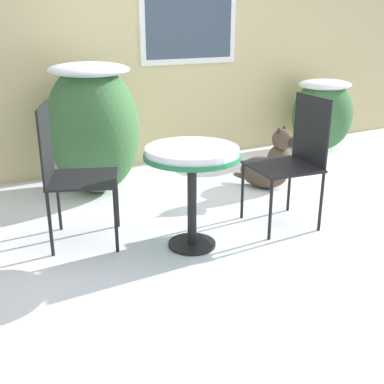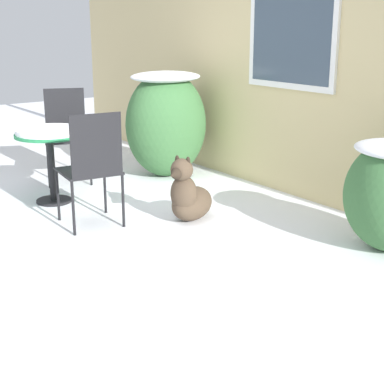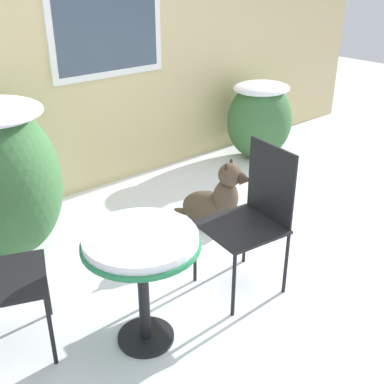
{
  "view_description": "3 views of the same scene",
  "coord_description": "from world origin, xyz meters",
  "views": [
    {
      "loc": [
        -2.28,
        -2.63,
        1.53
      ],
      "look_at": [
        -0.78,
        0.1,
        0.41
      ],
      "focal_mm": 45.0,
      "sensor_mm": 36.0,
      "label": 1
    },
    {
      "loc": [
        4.48,
        -2.02,
        1.7
      ],
      "look_at": [
        0.44,
        0.89,
        0.25
      ],
      "focal_mm": 55.0,
      "sensor_mm": 36.0,
      "label": 2
    },
    {
      "loc": [
        -1.99,
        -1.78,
        2.06
      ],
      "look_at": [
        0.0,
        0.6,
        0.55
      ],
      "focal_mm": 45.0,
      "sensor_mm": 36.0,
      "label": 3
    }
  ],
  "objects": [
    {
      "name": "patio_chair_far_side",
      "position": [
        0.1,
        0.1,
        0.55
      ],
      "size": [
        0.53,
        0.53,
        1.0
      ],
      "rotation": [
        0.0,
        0.0,
        -1.69
      ],
      "color": "black",
      "rests_on": "ground_plane"
    },
    {
      "name": "ground_plane",
      "position": [
        0.0,
        0.0,
        0.0
      ],
      "size": [
        16.0,
        16.0,
        0.0
      ],
      "primitive_type": "plane",
      "color": "white"
    },
    {
      "name": "shrub_left",
      "position": [
        -1.0,
        1.57,
        0.63
      ],
      "size": [
        0.83,
        0.93,
        1.18
      ],
      "color": "#386638",
      "rests_on": "ground_plane"
    },
    {
      "name": "dog",
      "position": [
        0.46,
        0.84,
        0.22
      ],
      "size": [
        0.48,
        0.67,
        0.61
      ],
      "rotation": [
        0.0,
        0.0,
        0.43
      ],
      "color": "#4C3D2D",
      "rests_on": "ground_plane"
    },
    {
      "name": "house_wall",
      "position": [
        0.02,
        2.2,
        1.42
      ],
      "size": [
        8.0,
        0.1,
        2.8
      ],
      "color": "#D1BC84",
      "rests_on": "ground_plane"
    },
    {
      "name": "patio_table",
      "position": [
        -0.78,
        0.1,
        0.61
      ],
      "size": [
        0.66,
        0.66,
        0.73
      ],
      "color": "black",
      "rests_on": "ground_plane"
    },
    {
      "name": "shrub_middle",
      "position": [
        1.91,
        1.7,
        0.46
      ],
      "size": [
        0.76,
        0.69,
        0.86
      ],
      "color": "#386638",
      "rests_on": "ground_plane"
    },
    {
      "name": "patio_chair_near_table",
      "position": [
        -1.49,
        0.58,
        0.55
      ],
      "size": [
        0.61,
        0.61,
        1.0
      ],
      "rotation": [
        0.0,
        0.0,
        1.2
      ],
      "color": "black",
      "rests_on": "ground_plane"
    }
  ]
}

